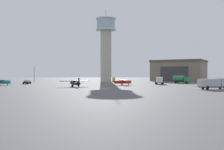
{
  "coord_description": "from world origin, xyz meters",
  "views": [
    {
      "loc": [
        -0.26,
        -67.36,
        3.82
      ],
      "look_at": [
        3.29,
        18.3,
        3.38
      ],
      "focal_mm": 42.13,
      "sensor_mm": 36.0,
      "label": 1
    }
  ],
  "objects_px": {
    "light_post_west": "(34,72)",
    "truck_box_white": "(159,80)",
    "truck_box_silver": "(213,83)",
    "airplane_red": "(122,82)",
    "airplane_teal": "(0,82)",
    "truck_fuel_tanker_green": "(181,79)",
    "control_tower": "(106,43)",
    "airplane_black": "(75,83)",
    "car_black": "(27,82)"
  },
  "relations": [
    {
      "from": "light_post_west",
      "to": "truck_box_white",
      "type": "bearing_deg",
      "value": -28.98
    },
    {
      "from": "truck_box_silver",
      "to": "light_post_west",
      "type": "distance_m",
      "value": 83.31
    },
    {
      "from": "airplane_red",
      "to": "truck_box_silver",
      "type": "xyz_separation_m",
      "value": [
        20.0,
        -24.54,
        0.33
      ]
    },
    {
      "from": "airplane_teal",
      "to": "light_post_west",
      "type": "xyz_separation_m",
      "value": [
        1.6,
        36.62,
        3.33
      ]
    },
    {
      "from": "truck_box_white",
      "to": "truck_fuel_tanker_green",
      "type": "bearing_deg",
      "value": -40.1
    },
    {
      "from": "truck_box_silver",
      "to": "truck_box_white",
      "type": "height_order",
      "value": "truck_box_silver"
    },
    {
      "from": "control_tower",
      "to": "truck_fuel_tanker_green",
      "type": "distance_m",
      "value": 40.12
    },
    {
      "from": "control_tower",
      "to": "truck_box_silver",
      "type": "bearing_deg",
      "value": -68.13
    },
    {
      "from": "airplane_black",
      "to": "truck_fuel_tanker_green",
      "type": "height_order",
      "value": "truck_fuel_tanker_green"
    },
    {
      "from": "truck_box_silver",
      "to": "car_black",
      "type": "relative_size",
      "value": 1.66
    },
    {
      "from": "airplane_red",
      "to": "truck_fuel_tanker_green",
      "type": "distance_m",
      "value": 28.39
    },
    {
      "from": "control_tower",
      "to": "airplane_red",
      "type": "xyz_separation_m",
      "value": [
        4.72,
        -37.03,
        -17.06
      ]
    },
    {
      "from": "truck_box_silver",
      "to": "truck_box_white",
      "type": "bearing_deg",
      "value": 94.81
    },
    {
      "from": "truck_box_white",
      "to": "car_black",
      "type": "height_order",
      "value": "truck_box_white"
    },
    {
      "from": "car_black",
      "to": "airplane_teal",
      "type": "bearing_deg",
      "value": -18.49
    },
    {
      "from": "truck_box_white",
      "to": "airplane_red",
      "type": "bearing_deg",
      "value": 128.33
    },
    {
      "from": "control_tower",
      "to": "light_post_west",
      "type": "relative_size",
      "value": 4.46
    },
    {
      "from": "control_tower",
      "to": "light_post_west",
      "type": "distance_m",
      "value": 35.8
    },
    {
      "from": "truck_box_silver",
      "to": "truck_box_white",
      "type": "distance_m",
      "value": 31.92
    },
    {
      "from": "control_tower",
      "to": "light_post_west",
      "type": "bearing_deg",
      "value": -177.18
    },
    {
      "from": "airplane_black",
      "to": "light_post_west",
      "type": "bearing_deg",
      "value": 1.74
    },
    {
      "from": "airplane_red",
      "to": "truck_box_white",
      "type": "xyz_separation_m",
      "value": [
        13.89,
        6.79,
        0.29
      ]
    },
    {
      "from": "control_tower",
      "to": "car_black",
      "type": "xyz_separation_m",
      "value": [
        -29.56,
        -25.76,
        -17.52
      ]
    },
    {
      "from": "airplane_teal",
      "to": "airplane_red",
      "type": "bearing_deg",
      "value": -23.16
    },
    {
      "from": "control_tower",
      "to": "truck_box_white",
      "type": "bearing_deg",
      "value": -58.4
    },
    {
      "from": "control_tower",
      "to": "car_black",
      "type": "bearing_deg",
      "value": -138.93
    },
    {
      "from": "truck_box_silver",
      "to": "light_post_west",
      "type": "bearing_deg",
      "value": 127.71
    },
    {
      "from": "truck_box_white",
      "to": "light_post_west",
      "type": "height_order",
      "value": "light_post_west"
    },
    {
      "from": "airplane_teal",
      "to": "truck_box_white",
      "type": "relative_size",
      "value": 1.41
    },
    {
      "from": "control_tower",
      "to": "airplane_teal",
      "type": "bearing_deg",
      "value": -132.18
    },
    {
      "from": "control_tower",
      "to": "airplane_black",
      "type": "relative_size",
      "value": 3.96
    },
    {
      "from": "control_tower",
      "to": "airplane_red",
      "type": "height_order",
      "value": "control_tower"
    },
    {
      "from": "truck_box_white",
      "to": "light_post_west",
      "type": "bearing_deg",
      "value": 73.29
    },
    {
      "from": "airplane_teal",
      "to": "truck_box_silver",
      "type": "distance_m",
      "value": 63.79
    },
    {
      "from": "airplane_red",
      "to": "truck_fuel_tanker_green",
      "type": "xyz_separation_m",
      "value": [
        24.24,
        14.77,
        0.47
      ]
    },
    {
      "from": "airplane_red",
      "to": "car_black",
      "type": "height_order",
      "value": "airplane_red"
    },
    {
      "from": "airplane_red",
      "to": "truck_box_silver",
      "type": "distance_m",
      "value": 31.66
    },
    {
      "from": "airplane_black",
      "to": "car_black",
      "type": "relative_size",
      "value": 1.98
    },
    {
      "from": "control_tower",
      "to": "truck_box_white",
      "type": "relative_size",
      "value": 5.36
    },
    {
      "from": "airplane_black",
      "to": "airplane_teal",
      "type": "bearing_deg",
      "value": 44.67
    },
    {
      "from": "control_tower",
      "to": "truck_box_silver",
      "type": "xyz_separation_m",
      "value": [
        24.72,
        -61.57,
        -16.72
      ]
    },
    {
      "from": "truck_fuel_tanker_green",
      "to": "car_black",
      "type": "distance_m",
      "value": 58.63
    },
    {
      "from": "airplane_red",
      "to": "truck_box_silver",
      "type": "relative_size",
      "value": 1.23
    },
    {
      "from": "car_black",
      "to": "airplane_red",
      "type": "bearing_deg",
      "value": 75.49
    },
    {
      "from": "car_black",
      "to": "light_post_west",
      "type": "bearing_deg",
      "value": -168.07
    },
    {
      "from": "truck_box_white",
      "to": "light_post_west",
      "type": "relative_size",
      "value": 0.83
    },
    {
      "from": "truck_box_white",
      "to": "control_tower",
      "type": "bearing_deg",
      "value": 43.88
    },
    {
      "from": "control_tower",
      "to": "truck_fuel_tanker_green",
      "type": "relative_size",
      "value": 5.33
    },
    {
      "from": "airplane_teal",
      "to": "light_post_west",
      "type": "height_order",
      "value": "light_post_west"
    },
    {
      "from": "car_black",
      "to": "airplane_black",
      "type": "bearing_deg",
      "value": 46.26
    }
  ]
}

